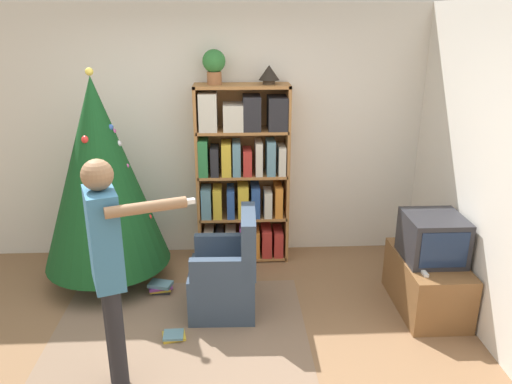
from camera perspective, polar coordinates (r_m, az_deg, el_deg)
name	(u,v)px	position (r m, az deg, el deg)	size (l,w,h in m)	color
ground_plane	(199,363)	(3.99, -6.52, -18.88)	(14.00, 14.00, 0.00)	#846042
wall_back	(206,134)	(5.26, -5.78, 6.57)	(8.00, 0.10, 2.60)	silver
area_rug	(178,344)	(4.19, -8.90, -16.79)	(2.09, 1.94, 0.01)	#7F6651
bookshelf	(242,175)	(5.11, -1.58, 1.94)	(0.94, 0.34, 1.84)	#A8703D
tv_stand	(427,283)	(4.72, 18.95, -9.81)	(0.51, 0.89, 0.48)	brown
television	(433,238)	(4.53, 19.56, -4.95)	(0.48, 0.49, 0.40)	#28282D
game_remote	(424,273)	(4.33, 18.67, -8.73)	(0.04, 0.12, 0.02)	white
christmas_tree	(100,174)	(4.78, -17.36, 1.95)	(1.17, 1.17, 2.05)	#4C3323
armchair	(227,277)	(4.40, -3.32, -9.70)	(0.58, 0.57, 0.92)	#334256
standing_person	(108,262)	(3.33, -16.53, -7.68)	(0.72, 0.44, 1.67)	#232328
potted_plant	(214,64)	(4.90, -4.83, 14.35)	(0.22, 0.22, 0.33)	#935B38
table_lamp	(269,73)	(4.92, 1.50, 13.40)	(0.20, 0.20, 0.18)	#473828
book_pile_near_tree	(161,287)	(4.86, -10.84, -10.65)	(0.24, 0.19, 0.10)	#232328
book_pile_by_chair	(174,336)	(4.25, -9.38, -15.90)	(0.21, 0.18, 0.05)	gold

